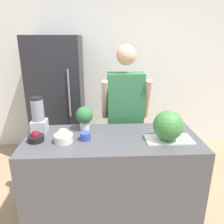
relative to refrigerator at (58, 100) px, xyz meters
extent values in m
cube|color=white|center=(0.74, 0.40, 0.39)|extent=(8.00, 0.06, 2.60)
cube|color=#4C4C51|center=(0.74, -1.29, -0.47)|extent=(1.69, 0.71, 0.88)
cube|color=#232328|center=(0.00, 0.00, 0.00)|extent=(0.73, 0.70, 1.83)
cylinder|color=gray|center=(0.22, -0.36, 0.18)|extent=(0.02, 0.02, 0.64)
cube|color=gray|center=(0.93, -0.72, -0.50)|extent=(0.32, 0.18, 0.83)
cube|color=#337247|center=(0.93, -0.72, 0.21)|extent=(0.42, 0.22, 0.59)
sphere|color=#DBAD89|center=(0.93, -0.72, 0.70)|extent=(0.22, 0.22, 0.22)
cylinder|color=#DBAD89|center=(0.68, -0.76, 0.20)|extent=(0.07, 0.24, 0.49)
cylinder|color=#DBAD89|center=(1.17, -0.76, 0.20)|extent=(0.07, 0.24, 0.49)
cube|color=white|center=(1.27, -1.36, -0.03)|extent=(0.44, 0.22, 0.01)
sphere|color=#3D7F3D|center=(1.25, -1.38, 0.12)|extent=(0.28, 0.28, 0.28)
cylinder|color=black|center=(0.03, -1.33, 0.00)|extent=(0.15, 0.15, 0.06)
sphere|color=maroon|center=(0.03, -1.33, 0.02)|extent=(0.09, 0.09, 0.09)
cylinder|color=beige|center=(0.29, -1.35, 0.00)|extent=(0.17, 0.17, 0.07)
sphere|color=white|center=(0.29, -1.35, 0.04)|extent=(0.12, 0.12, 0.12)
cylinder|color=#334C9E|center=(0.49, -1.32, 0.00)|extent=(0.10, 0.10, 0.07)
cube|color=#B7B7BC|center=(0.01, -1.10, 0.03)|extent=(0.15, 0.15, 0.12)
cylinder|color=gray|center=(0.01, -1.10, 0.20)|extent=(0.12, 0.12, 0.22)
cylinder|color=black|center=(0.01, -1.10, 0.32)|extent=(0.12, 0.12, 0.02)
cylinder|color=beige|center=(0.47, -1.07, 0.01)|extent=(0.10, 0.10, 0.09)
sphere|color=#2D6B38|center=(0.47, -1.07, 0.13)|extent=(0.18, 0.18, 0.18)
camera|label=1|loc=(0.65, -3.19, 0.88)|focal=35.00mm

